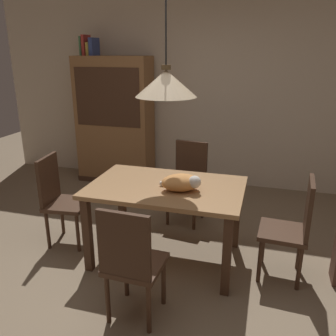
% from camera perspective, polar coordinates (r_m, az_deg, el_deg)
% --- Properties ---
extents(ground, '(10.00, 10.00, 0.00)m').
position_cam_1_polar(ground, '(3.24, -3.71, -17.89)').
color(ground, '#847056').
extents(back_wall, '(6.40, 0.10, 2.90)m').
position_cam_1_polar(back_wall, '(5.20, 6.05, 13.23)').
color(back_wall, beige).
rests_on(back_wall, ground).
extents(dining_table, '(1.40, 0.90, 0.75)m').
position_cam_1_polar(dining_table, '(3.25, -0.29, -4.50)').
color(dining_table, '#A87A4C').
rests_on(dining_table, ground).
extents(chair_far_back, '(0.44, 0.44, 0.93)m').
position_cam_1_polar(chair_far_back, '(4.09, 3.29, -1.66)').
color(chair_far_back, '#472D1E').
rests_on(chair_far_back, ground).
extents(chair_near_front, '(0.42, 0.42, 0.93)m').
position_cam_1_polar(chair_near_front, '(2.58, -6.01, -14.65)').
color(chair_near_front, '#472D1E').
rests_on(chair_near_front, ground).
extents(chair_left_side, '(0.44, 0.44, 0.93)m').
position_cam_1_polar(chair_left_side, '(3.75, -17.15, -4.42)').
color(chair_left_side, '#472D1E').
rests_on(chair_left_side, ground).
extents(chair_right_side, '(0.42, 0.42, 0.93)m').
position_cam_1_polar(chair_right_side, '(3.21, 19.65, -8.72)').
color(chair_right_side, '#472D1E').
rests_on(chair_right_side, ground).
extents(cat_sleeping, '(0.41, 0.33, 0.16)m').
position_cam_1_polar(cat_sleeping, '(3.07, 2.28, -2.36)').
color(cat_sleeping, '#E59951').
rests_on(cat_sleeping, dining_table).
extents(pendant_lamp, '(0.52, 0.52, 1.30)m').
position_cam_1_polar(pendant_lamp, '(3.00, -0.32, 13.59)').
color(pendant_lamp, beige).
extents(hutch_bookcase, '(1.12, 0.45, 1.85)m').
position_cam_1_polar(hutch_bookcase, '(5.34, -8.58, 7.19)').
color(hutch_bookcase, olive).
rests_on(hutch_bookcase, ground).
extents(book_green_slim, '(0.03, 0.20, 0.26)m').
position_cam_1_polar(book_green_slim, '(5.44, -13.57, 18.67)').
color(book_green_slim, '#427A4C').
rests_on(book_green_slim, hutch_bookcase).
extents(book_red_tall, '(0.04, 0.22, 0.28)m').
position_cam_1_polar(book_red_tall, '(5.42, -13.10, 18.81)').
color(book_red_tall, '#B73833').
rests_on(book_red_tall, hutch_bookcase).
extents(book_yellow_short, '(0.04, 0.20, 0.18)m').
position_cam_1_polar(book_yellow_short, '(5.39, -12.50, 18.32)').
color(book_yellow_short, gold).
rests_on(book_yellow_short, hutch_bookcase).
extents(book_blue_wide, '(0.06, 0.24, 0.24)m').
position_cam_1_polar(book_blue_wide, '(5.36, -11.87, 18.68)').
color(book_blue_wide, '#384C93').
rests_on(book_blue_wide, hutch_bookcase).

